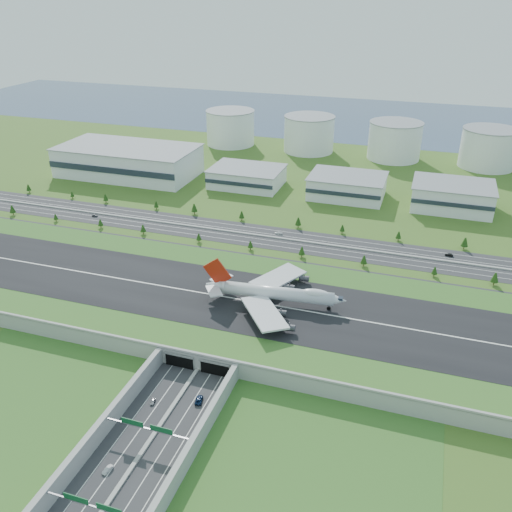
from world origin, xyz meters
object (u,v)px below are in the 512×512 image
(car_2, at_px, (199,400))
(car_5, at_px, (449,255))
(car_1, at_px, (108,469))
(fuel_tank_a, at_px, (230,128))
(car_0, at_px, (153,401))
(car_7, at_px, (278,233))
(car_4, at_px, (95,216))
(boeing_747, at_px, (275,293))

(car_2, distance_m, car_5, 196.77)
(car_1, xyz_separation_m, car_5, (112.33, 214.54, 0.07))
(fuel_tank_a, bearing_deg, car_2, -71.20)
(fuel_tank_a, xyz_separation_m, car_0, (111.18, -385.08, -16.71))
(car_1, height_order, car_7, car_7)
(fuel_tank_a, height_order, car_4, fuel_tank_a)
(car_7, bearing_deg, car_2, 9.82)
(car_0, xyz_separation_m, car_4, (-134.98, 164.38, 0.10))
(car_0, bearing_deg, car_7, 80.82)
(boeing_747, xyz_separation_m, car_2, (-11.22, -70.55, -13.45))
(boeing_747, distance_m, car_4, 186.07)
(car_1, distance_m, car_7, 213.02)
(car_2, distance_m, car_4, 219.46)
(fuel_tank_a, distance_m, car_1, 436.38)
(car_0, bearing_deg, car_4, 120.92)
(car_5, bearing_deg, car_1, -23.67)
(car_4, bearing_deg, car_2, -145.05)
(boeing_747, height_order, car_2, boeing_747)
(car_2, xyz_separation_m, car_7, (-15.45, 170.17, -0.05))
(fuel_tank_a, relative_size, car_1, 11.04)
(boeing_747, relative_size, car_0, 18.69)
(fuel_tank_a, xyz_separation_m, car_1, (112.63, -421.27, -16.63))
(boeing_747, bearing_deg, fuel_tank_a, 108.86)
(fuel_tank_a, relative_size, car_7, 9.11)
(car_1, xyz_separation_m, car_4, (-136.42, 200.56, 0.02))
(car_4, height_order, car_5, car_5)
(car_1, bearing_deg, car_0, 104.64)
(car_0, relative_size, car_4, 0.87)
(car_2, bearing_deg, car_0, 7.48)
(car_1, distance_m, car_4, 242.56)
(fuel_tank_a, relative_size, car_4, 11.13)
(car_0, distance_m, car_7, 176.85)
(fuel_tank_a, distance_m, car_7, 237.68)
(car_5, bearing_deg, car_0, -28.57)
(car_2, height_order, car_5, car_2)
(car_0, xyz_separation_m, car_1, (1.44, -36.19, 0.08))
(boeing_747, xyz_separation_m, car_5, (84.92, 101.14, -13.48))
(car_7, bearing_deg, boeing_747, 19.62)
(boeing_747, relative_size, car_5, 14.83)
(car_4, height_order, car_7, car_7)
(boeing_747, bearing_deg, car_0, -116.09)
(boeing_747, height_order, car_1, boeing_747)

